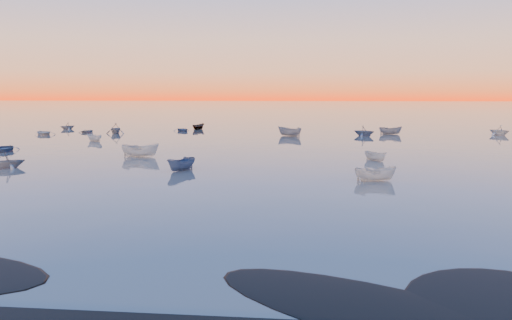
# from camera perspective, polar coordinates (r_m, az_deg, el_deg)

# --- Properties ---
(ground) EXTENTS (600.00, 600.00, 0.00)m
(ground) POSITION_cam_1_polar(r_m,az_deg,el_deg) (119.03, 2.90, 4.16)
(ground) COLOR slate
(ground) RESTS_ON ground
(mud_lobes) EXTENTS (140.00, 6.00, 0.07)m
(mud_lobes) POSITION_cam_1_polar(r_m,az_deg,el_deg) (19.99, -11.41, -14.45)
(mud_lobes) COLOR black
(mud_lobes) RESTS_ON ground
(moored_fleet) EXTENTS (124.00, 58.00, 1.20)m
(moored_fleet) POSITION_cam_1_polar(r_m,az_deg,el_deg) (72.27, 1.14, 1.82)
(moored_fleet) COLOR silver
(moored_fleet) RESTS_ON ground
(boat_near_left) EXTENTS (4.89, 3.66, 1.13)m
(boat_near_left) POSITION_cam_1_polar(r_m,az_deg,el_deg) (71.51, -26.78, 0.91)
(boat_near_left) COLOR #3E5377
(boat_near_left) RESTS_ON ground
(boat_near_center) EXTENTS (1.88, 3.73, 1.25)m
(boat_near_center) POSITION_cam_1_polar(r_m,az_deg,el_deg) (43.74, 13.46, -2.33)
(boat_near_center) COLOR silver
(boat_near_center) RESTS_ON ground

